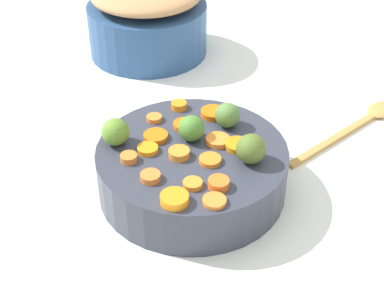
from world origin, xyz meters
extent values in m
cube|color=white|center=(0.00, 0.00, 0.01)|extent=(2.40, 2.40, 0.02)
cylinder|color=#343947|center=(0.01, 0.01, 0.06)|extent=(0.28, 0.28, 0.08)
cylinder|color=navy|center=(0.48, -0.05, 0.07)|extent=(0.25, 0.25, 0.11)
cylinder|color=orange|center=(-0.07, 0.03, 0.10)|extent=(0.04, 0.04, 0.01)
cylinder|color=orange|center=(-0.01, -0.06, 0.10)|extent=(0.04, 0.04, 0.01)
cylinder|color=orange|center=(-0.11, 0.02, 0.10)|extent=(0.04, 0.04, 0.01)
cylinder|color=orange|center=(-0.09, 0.07, 0.10)|extent=(0.04, 0.04, 0.01)
cylinder|color=orange|center=(0.01, 0.10, 0.10)|extent=(0.03, 0.03, 0.01)
cylinder|color=orange|center=(0.09, -0.05, 0.10)|extent=(0.05, 0.05, 0.01)
cylinder|color=orange|center=(0.03, 0.07, 0.10)|extent=(0.04, 0.04, 0.01)
cylinder|color=orange|center=(0.12, -0.01, 0.10)|extent=(0.03, 0.03, 0.01)
cylinder|color=orange|center=(0.00, 0.03, 0.10)|extent=(0.04, 0.04, 0.01)
cylinder|color=orange|center=(-0.04, 0.08, 0.10)|extent=(0.04, 0.04, 0.01)
cylinder|color=orange|center=(0.07, 0.00, 0.10)|extent=(0.05, 0.05, 0.01)
cylinder|color=orange|center=(-0.08, 0.00, 0.10)|extent=(0.04, 0.04, 0.01)
cylinder|color=orange|center=(0.10, 0.04, 0.10)|extent=(0.03, 0.03, 0.01)
cylinder|color=orange|center=(0.05, 0.05, 0.10)|extent=(0.05, 0.05, 0.01)
cylinder|color=orange|center=(-0.03, -0.01, 0.10)|extent=(0.05, 0.05, 0.01)
cylinder|color=orange|center=(0.01, -0.03, 0.10)|extent=(0.05, 0.05, 0.01)
sphere|color=#516B28|center=(-0.04, -0.06, 0.12)|extent=(0.04, 0.04, 0.04)
sphere|color=#5C892E|center=(0.06, 0.11, 0.12)|extent=(0.04, 0.04, 0.04)
sphere|color=#547F3C|center=(0.05, -0.06, 0.11)|extent=(0.04, 0.04, 0.04)
sphere|color=#498331|center=(0.03, 0.00, 0.12)|extent=(0.04, 0.04, 0.04)
cube|color=#B98C47|center=(0.05, -0.27, 0.02)|extent=(0.10, 0.22, 0.01)
ellipsoid|color=#B98C47|center=(0.11, -0.39, 0.03)|extent=(0.07, 0.08, 0.01)
camera|label=1|loc=(-0.63, 0.22, 0.59)|focal=53.35mm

